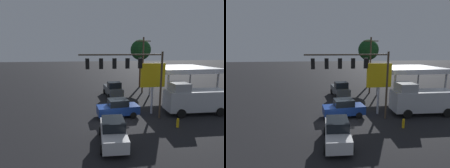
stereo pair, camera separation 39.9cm
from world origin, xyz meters
TOP-DOWN VIEW (x-y plane):
  - ground_plane at (0.00, 0.00)m, footprint 200.00×200.00m
  - traffic_signal_assembly at (-1.19, 0.12)m, footprint 8.25×0.43m
  - utility_pole at (-6.61, -10.89)m, footprint 2.40×0.26m
  - gas_station_canopy at (-10.84, -6.44)m, footprint 8.17×7.19m
  - price_sign at (-4.39, -1.29)m, footprint 2.73×0.27m
  - pickup_parked at (-1.39, -9.32)m, footprint 2.56×5.33m
  - sedan_far at (-0.47, -1.01)m, footprint 4.52×2.32m
  - sedan_waiting at (0.98, 4.31)m, footprint 2.31×4.52m
  - delivery_truck at (-9.07, -0.53)m, footprint 6.92×2.87m
  - street_tree at (-7.77, -15.63)m, footprint 3.83×3.83m
  - fire_hydrant at (-5.40, 2.55)m, footprint 0.24×0.24m

SIDE VIEW (x-z plane):
  - ground_plane at x=0.00m, z-range 0.00..0.00m
  - fire_hydrant at x=-5.40m, z-range 0.00..0.88m
  - sedan_far at x=-0.47m, z-range -0.01..1.92m
  - sedan_waiting at x=0.98m, z-range -0.01..1.92m
  - pickup_parked at x=-1.39m, z-range -0.09..2.31m
  - delivery_truck at x=-9.07m, z-range -0.10..3.48m
  - price_sign at x=-4.39m, z-range 1.29..6.96m
  - gas_station_canopy at x=-10.84m, z-range 1.99..6.70m
  - utility_pole at x=-6.61m, z-range 0.28..9.37m
  - traffic_signal_assembly at x=-1.19m, z-range 1.87..8.77m
  - street_tree at x=-7.77m, z-range 2.55..11.60m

